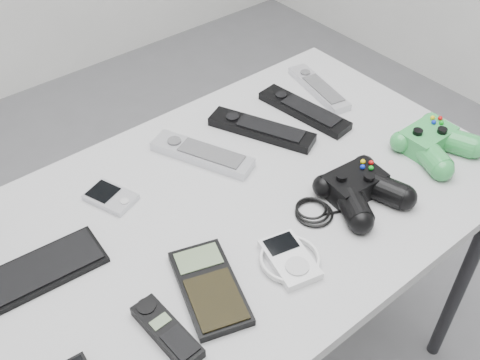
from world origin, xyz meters
TOP-DOWN VIEW (x-y plane):
  - desk at (0.08, -0.01)m, footprint 1.04×0.67m
  - pda_keyboard at (-0.32, 0.06)m, footprint 0.23×0.11m
  - pda at (-0.14, 0.15)m, footprint 0.09×0.11m
  - remote_silver_a at (0.08, 0.14)m, footprint 0.14×0.23m
  - remote_black_a at (0.23, 0.12)m, footprint 0.15×0.24m
  - remote_black_b at (0.36, 0.11)m, footprint 0.09×0.24m
  - remote_silver_b at (0.45, 0.16)m, footprint 0.09×0.21m
  - cordless_handset at (-0.22, -0.18)m, footprint 0.05×0.14m
  - calculator at (-0.12, -0.15)m, footprint 0.15×0.20m
  - mp3_player at (0.03, -0.19)m, footprint 0.13×0.14m
  - controller_black at (0.25, -0.16)m, footprint 0.29×0.20m
  - controller_green at (0.48, -0.16)m, footprint 0.16×0.17m

SIDE VIEW (x-z plane):
  - desk at x=0.08m, z-range 0.29..0.99m
  - pda_keyboard at x=-0.32m, z-range 0.70..0.71m
  - pda at x=-0.14m, z-range 0.70..0.71m
  - calculator at x=-0.12m, z-range 0.70..0.72m
  - mp3_player at x=0.03m, z-range 0.70..0.72m
  - remote_silver_b at x=0.45m, z-range 0.70..0.72m
  - cordless_handset at x=-0.22m, z-range 0.70..0.72m
  - remote_black_b at x=0.36m, z-range 0.70..0.72m
  - remote_black_a at x=0.23m, z-range 0.70..0.72m
  - remote_silver_a at x=0.08m, z-range 0.70..0.72m
  - controller_green at x=0.48m, z-range 0.70..0.75m
  - controller_black at x=0.25m, z-range 0.70..0.75m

